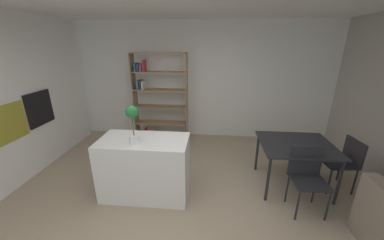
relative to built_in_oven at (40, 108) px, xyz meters
The scene contains 9 objects.
ground_plane 3.07m from the built_in_oven, 21.28° to the right, with size 9.34×9.34×0.00m, color tan.
back_partition 3.19m from the built_in_oven, 33.37° to the left, with size 6.79×0.06×2.78m, color white.
built_in_oven is the anchor object (origin of this frame).
kitchen_island 2.37m from the built_in_oven, 18.33° to the right, with size 1.32×0.69×0.93m, color white.
potted_plant_on_island 2.24m from the built_in_oven, 22.12° to the right, with size 0.17×0.17×0.55m.
open_bookshelf 2.31m from the built_in_oven, 36.44° to the left, with size 1.27×0.31×2.08m.
dining_table 4.54m from the built_in_oven, ahead, with size 1.12×0.98×0.77m.
dining_chair_window_side 5.33m from the built_in_oven, ahead, with size 0.50×0.48×0.86m.
dining_chair_near 4.62m from the built_in_oven, 10.19° to the right, with size 0.49×0.45×0.93m.
Camera 1 is at (0.49, -2.55, 2.28)m, focal length 20.50 mm.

